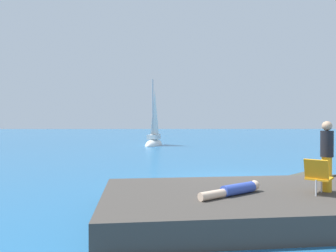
{
  "coord_description": "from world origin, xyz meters",
  "views": [
    {
      "loc": [
        -2.77,
        -10.91,
        2.14
      ],
      "look_at": [
        -2.32,
        12.96,
        1.8
      ],
      "focal_mm": 32.97,
      "sensor_mm": 36.0,
      "label": 1
    }
  ],
  "objects_px": {
    "sailboat_near": "(154,142)",
    "beach_chair": "(318,175)",
    "person_standing": "(327,154)",
    "person_sunbather": "(234,190)"
  },
  "relations": [
    {
      "from": "person_sunbather",
      "to": "sailboat_near",
      "type": "bearing_deg",
      "value": -117.14
    },
    {
      "from": "sailboat_near",
      "to": "person_standing",
      "type": "distance_m",
      "value": 21.14
    },
    {
      "from": "sailboat_near",
      "to": "beach_chair",
      "type": "bearing_deg",
      "value": 27.89
    },
    {
      "from": "sailboat_near",
      "to": "beach_chair",
      "type": "height_order",
      "value": "sailboat_near"
    },
    {
      "from": "person_standing",
      "to": "beach_chair",
      "type": "relative_size",
      "value": 2.03
    },
    {
      "from": "sailboat_near",
      "to": "beach_chair",
      "type": "distance_m",
      "value": 21.37
    },
    {
      "from": "sailboat_near",
      "to": "person_sunbather",
      "type": "relative_size",
      "value": 4.22
    },
    {
      "from": "beach_chair",
      "to": "person_standing",
      "type": "bearing_deg",
      "value": -8.11
    },
    {
      "from": "person_sunbather",
      "to": "person_standing",
      "type": "distance_m",
      "value": 2.35
    },
    {
      "from": "sailboat_near",
      "to": "person_standing",
      "type": "bearing_deg",
      "value": 29.06
    }
  ]
}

